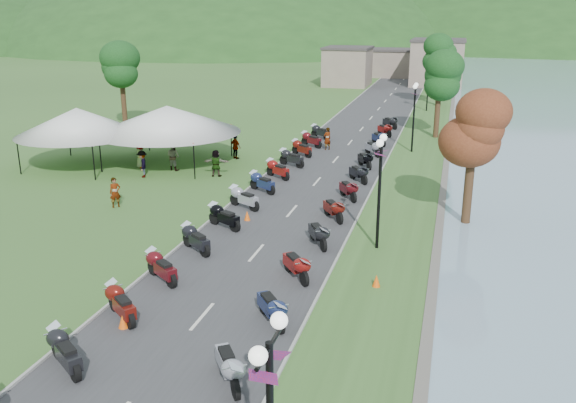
% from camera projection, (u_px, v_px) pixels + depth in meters
% --- Properties ---
extents(road, '(7.00, 120.00, 0.02)m').
position_uv_depth(road, '(350.00, 143.00, 48.68)').
color(road, '#3E3E41').
rests_on(road, ground).
extents(hills_backdrop, '(360.00, 120.00, 76.00)m').
position_uv_depth(hills_backdrop, '(435.00, 43.00, 195.82)').
color(hills_backdrop, '#285621').
rests_on(hills_backdrop, ground).
extents(far_building, '(18.00, 16.00, 5.00)m').
position_uv_depth(far_building, '(389.00, 64.00, 89.82)').
color(far_building, gray).
rests_on(far_building, ground).
extents(moto_row_left, '(2.60, 49.96, 1.10)m').
position_uv_depth(moto_row_left, '(210.00, 228.00, 28.05)').
color(moto_row_left, '#331411').
rests_on(moto_row_left, ground).
extents(moto_row_right, '(2.60, 46.62, 1.10)m').
position_uv_depth(moto_row_right, '(347.00, 189.00, 34.12)').
color(moto_row_right, '#331411').
rests_on(moto_row_right, ground).
extents(vendor_tent_main, '(6.60, 6.60, 4.00)m').
position_uv_depth(vendor_tent_main, '(169.00, 135.00, 41.53)').
color(vendor_tent_main, white).
rests_on(vendor_tent_main, ground).
extents(vendor_tent_side, '(5.46, 5.46, 4.00)m').
position_uv_depth(vendor_tent_side, '(79.00, 138.00, 40.64)').
color(vendor_tent_side, white).
rests_on(vendor_tent_side, ground).
extents(tree_lakeside, '(2.73, 2.73, 7.58)m').
position_uv_depth(tree_lakeside, '(472.00, 148.00, 29.34)').
color(tree_lakeside, '#1B511D').
rests_on(tree_lakeside, ground).
extents(pedestrian_a, '(0.73, 0.73, 1.64)m').
position_uv_depth(pedestrian_a, '(116.00, 207.00, 32.85)').
color(pedestrian_a, slate).
rests_on(pedestrian_a, ground).
extents(pedestrian_b, '(1.00, 0.71, 1.86)m').
position_uv_depth(pedestrian_b, '(174.00, 170.00, 40.41)').
color(pedestrian_b, slate).
rests_on(pedestrian_b, ground).
extents(pedestrian_c, '(0.91, 1.20, 1.72)m').
position_uv_depth(pedestrian_c, '(143.00, 177.00, 38.69)').
color(pedestrian_c, slate).
rests_on(pedestrian_c, ground).
extents(traffic_cone_near, '(0.35, 0.35, 0.55)m').
position_uv_depth(traffic_cone_near, '(123.00, 321.00, 20.28)').
color(traffic_cone_near, '#F2590C').
rests_on(traffic_cone_near, ground).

